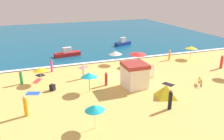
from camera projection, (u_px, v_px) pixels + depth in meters
ground_plane at (121, 76)px, 28.44m from camera, size 60.00×60.00×0.00m
ocean_water at (76, 35)px, 53.25m from camera, size 60.00×44.00×0.10m
wave_breaker_foam at (105, 61)px, 33.99m from camera, size 57.00×0.70×0.01m
lifeguard_cabana at (135, 75)px, 24.72m from camera, size 2.52×2.60×2.72m
beach_umbrella_0 at (40, 69)px, 25.60m from camera, size 2.39×2.39×1.93m
beach_umbrella_1 at (89, 75)px, 23.42m from camera, size 2.34×2.36×2.19m
beach_umbrella_2 at (115, 53)px, 32.35m from camera, size 2.65×2.65×1.96m
beach_umbrella_3 at (138, 53)px, 31.44m from camera, size 2.46×2.47×2.04m
beach_umbrella_5 at (95, 108)px, 17.10m from camera, size 2.13×2.13×2.03m
beach_umbrella_6 at (191, 48)px, 34.96m from camera, size 2.65×2.66×2.02m
beach_tent at (166, 91)px, 22.54m from camera, size 2.56×2.56×1.28m
parked_bicycle at (200, 81)px, 25.67m from camera, size 0.96×1.61×0.76m
beachgoer_0 at (52, 87)px, 24.18m from camera, size 0.67×0.67×0.90m
beachgoer_1 at (84, 72)px, 27.29m from camera, size 0.32×0.32×1.83m
beachgoer_2 at (170, 100)px, 20.25m from camera, size 0.47×0.47×1.83m
beachgoer_3 at (153, 72)px, 27.66m from camera, size 0.55×0.55×1.61m
beachgoer_4 at (52, 66)px, 29.59m from camera, size 0.34×0.34×1.63m
beachgoer_5 at (21, 78)px, 25.70m from camera, size 0.43×0.43×1.62m
beachgoer_6 at (170, 55)px, 34.52m from camera, size 0.42×0.42×1.57m
beachgoer_7 at (222, 62)px, 30.90m from camera, size 0.40×0.40×1.89m
beachgoer_9 at (26, 106)px, 19.13m from camera, size 0.38×0.38×1.85m
beachgoer_10 at (106, 79)px, 25.37m from camera, size 0.39×0.39×1.57m
beach_towel_0 at (168, 84)px, 25.84m from camera, size 1.35×1.55×0.01m
beach_towel_1 at (83, 67)px, 31.44m from camera, size 1.59×1.52×0.01m
beach_towel_2 at (33, 93)px, 23.58m from camera, size 1.64×1.33×0.01m
beach_towel_3 at (40, 75)px, 28.51m from camera, size 1.35×1.40×0.01m
beach_towel_4 at (37, 81)px, 26.80m from camera, size 1.25×1.65×0.01m
small_boat_0 at (67, 53)px, 36.42m from camera, size 4.21×1.95×1.39m
small_boat_1 at (123, 43)px, 43.44m from camera, size 3.48×2.15×1.49m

